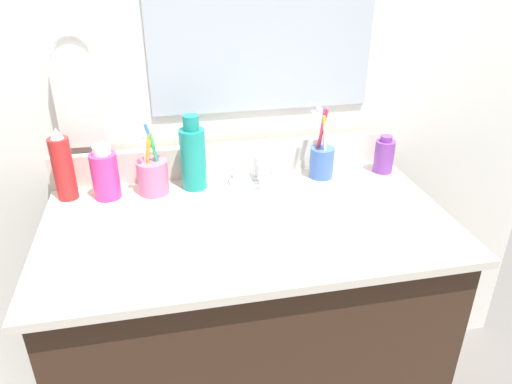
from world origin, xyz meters
name	(u,v)px	position (x,y,z in m)	size (l,w,h in m)	color
vanity_cabinet	(249,348)	(0.00, 0.00, 0.39)	(0.92, 0.50, 0.79)	#382316
countertop	(248,223)	(0.00, 0.00, 0.80)	(0.96, 0.54, 0.02)	beige
backsplash	(230,159)	(0.00, 0.26, 0.85)	(0.96, 0.02, 0.09)	beige
back_wall	(229,211)	(0.00, 0.32, 0.65)	(2.06, 0.04, 1.30)	white
mirror_panel	(263,2)	(0.10, 0.30, 1.26)	(0.60, 0.01, 0.56)	#B2BCC6
towel_ring	(72,54)	(-0.38, 0.30, 1.15)	(0.10, 0.10, 0.01)	silver
hand_towel	(79,104)	(-0.38, 0.28, 1.03)	(0.11, 0.04, 0.22)	silver
sink_basin	(274,226)	(0.07, 0.00, 0.78)	(0.35, 0.35, 0.11)	white
faucet	(258,172)	(0.07, 0.20, 0.84)	(0.16, 0.10, 0.08)	silver
bottle_soap_pink	(105,174)	(-0.33, 0.18, 0.87)	(0.07, 0.07, 0.14)	#D8338C
bottle_cream_purple	(384,155)	(0.43, 0.19, 0.86)	(0.05, 0.05, 0.11)	#7A3899
bottle_mouthwash_teal	(193,156)	(-0.11, 0.19, 0.90)	(0.07, 0.07, 0.20)	teal
bottle_spray_red	(63,167)	(-0.43, 0.20, 0.89)	(0.05, 0.05, 0.19)	red
cup_blue_plastic	(322,160)	(0.24, 0.19, 0.86)	(0.07, 0.07, 0.20)	#3F66B7
cup_pink	(153,175)	(-0.21, 0.18, 0.86)	(0.08, 0.08, 0.19)	#D16693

